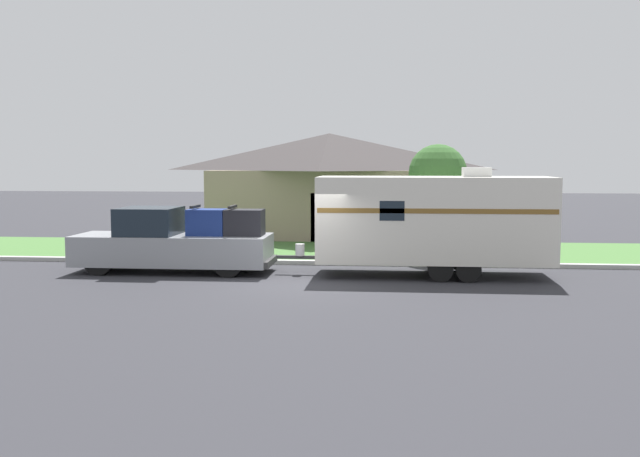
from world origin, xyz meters
name	(u,v)px	position (x,y,z in m)	size (l,w,h in m)	color
ground_plane	(301,284)	(0.00, 0.00, 0.00)	(120.00, 120.00, 0.00)	#2D2D33
curb_strip	(314,263)	(0.00, 3.75, 0.07)	(80.00, 0.30, 0.14)	#ADADA8
lawn_strip	(324,251)	(0.00, 7.40, 0.01)	(80.00, 7.00, 0.03)	#477538
house_across_street	(329,182)	(-0.33, 13.73, 2.45)	(11.00, 7.61, 4.74)	gray
pickup_truck	(174,243)	(-4.16, 1.75, 0.92)	(6.14, 2.01, 2.08)	black
travel_trailer	(434,219)	(3.79, 1.75, 1.71)	(8.16, 2.41, 3.25)	black
mailbox	(399,231)	(2.79, 4.44, 1.08)	(0.48, 0.20, 1.41)	brown
tree_in_yard	(438,174)	(4.15, 5.63, 2.99)	(2.04, 2.04, 4.03)	brown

